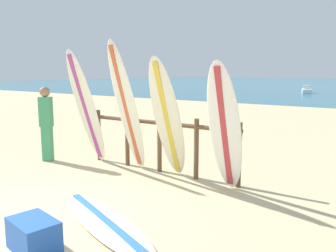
{
  "coord_description": "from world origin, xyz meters",
  "views": [
    {
      "loc": [
        4.23,
        -2.58,
        2.0
      ],
      "look_at": [
        0.21,
        3.27,
        0.89
      ],
      "focal_mm": 37.68,
      "sensor_mm": 36.0,
      "label": 1
    }
  ],
  "objects": [
    {
      "name": "ground_plane",
      "position": [
        0.0,
        0.0,
        0.0
      ],
      "size": [
        120.0,
        120.0,
        0.0
      ],
      "primitive_type": "plane",
      "color": "#D3BC8C"
    },
    {
      "name": "surfboard_rack",
      "position": [
        0.21,
        2.97,
        0.71
      ],
      "size": [
        3.48,
        0.09,
        1.14
      ],
      "color": "brown",
      "rests_on": "ground"
    },
    {
      "name": "surfboard_leaning_far_left",
      "position": [
        -1.38,
        2.53,
        1.22
      ],
      "size": [
        0.61,
        0.89,
        2.45
      ],
      "color": "white",
      "rests_on": "ground"
    },
    {
      "name": "surfboard_leaning_left",
      "position": [
        -0.28,
        2.57,
        1.29
      ],
      "size": [
        0.6,
        0.89,
        2.59
      ],
      "color": "white",
      "rests_on": "ground"
    },
    {
      "name": "surfboard_leaning_center_left",
      "position": [
        0.69,
        2.56,
        1.13
      ],
      "size": [
        0.71,
        1.2,
        2.26
      ],
      "color": "silver",
      "rests_on": "ground"
    },
    {
      "name": "surfboard_leaning_center",
      "position": [
        1.81,
        2.55,
        1.09
      ],
      "size": [
        0.58,
        0.71,
        2.18
      ],
      "color": "white",
      "rests_on": "ground"
    },
    {
      "name": "surfboard_lying_on_sand",
      "position": [
        1.07,
        0.56,
        0.04
      ],
      "size": [
        2.49,
        1.43,
        0.08
      ],
      "color": "silver",
      "rests_on": "ground"
    },
    {
      "name": "beachgoer_standing",
      "position": [
        -2.38,
        2.26,
        0.91
      ],
      "size": [
        0.31,
        0.27,
        1.66
      ],
      "color": "#3F9966",
      "rests_on": "ground"
    },
    {
      "name": "small_boat_offshore",
      "position": [
        -3.62,
        31.16,
        0.26
      ],
      "size": [
        1.4,
        2.6,
        0.71
      ],
      "color": "silver",
      "rests_on": "ocean_water"
    },
    {
      "name": "cooler_box",
      "position": [
        0.88,
        -0.38,
        0.18
      ],
      "size": [
        0.66,
        0.5,
        0.36
      ],
      "primitive_type": "cube",
      "rotation": [
        0.0,
        0.0,
        -0.18
      ],
      "color": "blue",
      "rests_on": "ground"
    }
  ]
}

